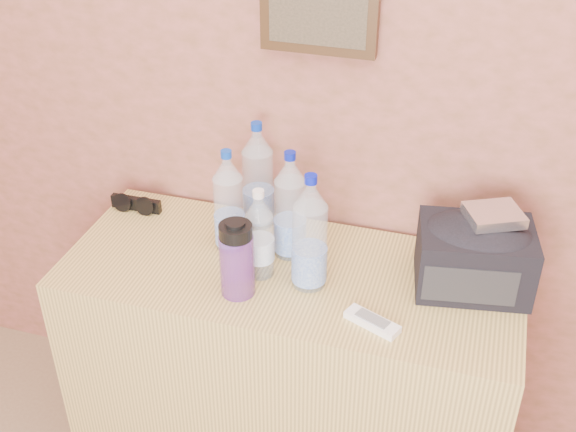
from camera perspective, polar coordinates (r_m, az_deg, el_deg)
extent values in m
plane|color=#BB615F|center=(1.85, 9.00, 14.42)|extent=(4.00, 0.00, 4.00)
cube|color=tan|center=(2.18, 0.12, -12.29)|extent=(1.22, 0.51, 0.76)
cylinder|color=silver|center=(1.95, -4.69, 0.80)|extent=(0.08, 0.08, 0.26)
cylinder|color=#0D3DB2|center=(1.87, -4.91, 4.90)|extent=(0.03, 0.03, 0.02)
cylinder|color=white|center=(2.04, -2.39, 2.79)|extent=(0.09, 0.09, 0.28)
cylinder|color=#0A31AB|center=(1.96, -2.50, 7.11)|extent=(0.03, 0.03, 0.02)
cylinder|color=silver|center=(1.91, 0.15, 0.43)|extent=(0.08, 0.08, 0.27)
cylinder|color=#09169D|center=(1.83, 0.16, 4.80)|extent=(0.03, 0.03, 0.02)
cylinder|color=white|center=(1.80, 1.73, -1.78)|extent=(0.09, 0.09, 0.28)
cylinder|color=#0914B5|center=(1.71, 1.82, 2.93)|extent=(0.03, 0.03, 0.02)
cylinder|color=silver|center=(1.85, -2.26, -1.79)|extent=(0.07, 0.07, 0.22)
cylinder|color=white|center=(1.78, -2.36, 1.77)|extent=(0.03, 0.03, 0.02)
cylinder|color=#682C91|center=(1.80, -4.04, -3.88)|extent=(0.09, 0.09, 0.17)
cylinder|color=black|center=(1.74, -4.18, -1.08)|extent=(0.08, 0.08, 0.04)
cube|color=silver|center=(1.76, 6.67, -8.32)|extent=(0.15, 0.09, 0.02)
cube|color=white|center=(1.83, 15.95, 0.06)|extent=(0.17, 0.16, 0.03)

